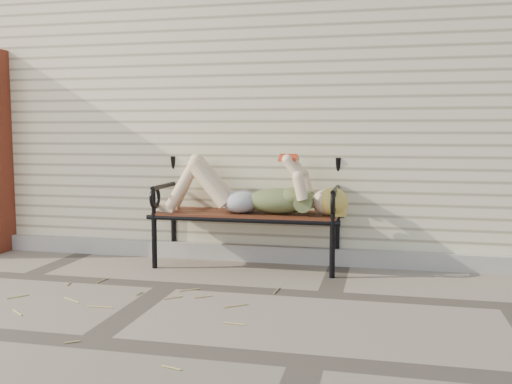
# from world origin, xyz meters

# --- Properties ---
(ground) EXTENTS (80.00, 80.00, 0.00)m
(ground) POSITION_xyz_m (0.00, 0.00, 0.00)
(ground) COLOR #77685B
(ground) RESTS_ON ground
(house_wall) EXTENTS (8.00, 4.00, 3.00)m
(house_wall) POSITION_xyz_m (0.00, 3.00, 1.50)
(house_wall) COLOR beige
(house_wall) RESTS_ON ground
(foundation_strip) EXTENTS (8.00, 0.10, 0.15)m
(foundation_strip) POSITION_xyz_m (0.00, 0.97, 0.07)
(foundation_strip) COLOR #9F9990
(foundation_strip) RESTS_ON ground
(garden_bench) EXTENTS (1.77, 0.70, 1.14)m
(garden_bench) POSITION_xyz_m (0.44, 0.86, 0.64)
(garden_bench) COLOR black
(garden_bench) RESTS_ON ground
(reading_woman) EXTENTS (1.67, 0.38, 0.52)m
(reading_woman) POSITION_xyz_m (0.46, 0.72, 0.68)
(reading_woman) COLOR #092B3F
(reading_woman) RESTS_ON ground
(straw_scatter) EXTENTS (2.83, 1.70, 0.01)m
(straw_scatter) POSITION_xyz_m (-0.54, -0.75, 0.01)
(straw_scatter) COLOR tan
(straw_scatter) RESTS_ON ground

